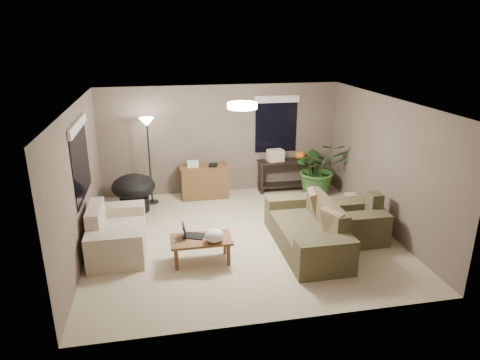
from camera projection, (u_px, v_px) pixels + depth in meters
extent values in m
plane|color=#BFB08E|center=(242.00, 237.00, 7.96)|extent=(5.50, 5.50, 0.00)
plane|color=white|center=(242.00, 102.00, 7.14)|extent=(5.50, 5.50, 0.00)
plane|color=#6C5D50|center=(221.00, 140.00, 9.87)|extent=(5.50, 0.00, 5.50)
plane|color=#6C5D50|center=(282.00, 236.00, 5.23)|extent=(5.50, 0.00, 5.50)
plane|color=#6C5D50|center=(79.00, 183.00, 7.06)|extent=(0.00, 5.00, 5.00)
plane|color=#6C5D50|center=(385.00, 164.00, 8.04)|extent=(0.00, 5.00, 5.00)
cube|color=#453F29|center=(305.00, 236.00, 7.52)|extent=(0.95, 1.48, 0.42)
cube|color=brown|center=(327.00, 212.00, 7.45)|extent=(0.22, 1.48, 0.43)
cube|color=#46402A|center=(325.00, 257.00, 6.64)|extent=(0.95, 0.36, 0.60)
cube|color=brown|center=(290.00, 211.00, 8.34)|extent=(0.95, 0.36, 0.60)
cube|color=#8C7251|center=(333.00, 223.00, 7.01)|extent=(0.39, 0.50, 0.47)
cube|color=#8C7251|center=(314.00, 202.00, 7.85)|extent=(0.33, 0.49, 0.47)
cube|color=beige|center=(119.00, 239.00, 7.42)|extent=(0.90, 0.88, 0.42)
cube|color=beige|center=(95.00, 218.00, 7.22)|extent=(0.22, 0.88, 0.43)
cube|color=beige|center=(115.00, 251.00, 6.82)|extent=(0.90, 0.36, 0.60)
cube|color=beige|center=(121.00, 219.00, 7.97)|extent=(0.90, 0.36, 0.60)
cube|color=brown|center=(354.00, 227.00, 7.86)|extent=(0.95, 0.28, 0.42)
cube|color=#4C462D|center=(374.00, 204.00, 7.79)|extent=(0.22, 0.28, 0.43)
cube|color=#49442C|center=(362.00, 230.00, 7.54)|extent=(0.95, 0.36, 0.60)
cube|color=brown|center=(347.00, 216.00, 8.13)|extent=(0.95, 0.36, 0.60)
cube|color=brown|center=(201.00, 240.00, 6.98)|extent=(1.00, 0.55, 0.04)
cylinder|color=brown|center=(177.00, 260.00, 6.79)|extent=(0.06, 0.06, 0.38)
cylinder|color=brown|center=(229.00, 255.00, 6.94)|extent=(0.06, 0.06, 0.38)
cylinder|color=brown|center=(175.00, 248.00, 7.16)|extent=(0.06, 0.06, 0.38)
cylinder|color=brown|center=(225.00, 243.00, 7.31)|extent=(0.06, 0.06, 0.38)
cube|color=black|center=(194.00, 236.00, 7.05)|extent=(0.39, 0.34, 0.02)
cube|color=black|center=(184.00, 230.00, 6.98)|extent=(0.08, 0.23, 0.22)
ellipsoid|color=white|center=(214.00, 236.00, 6.84)|extent=(0.32, 0.29, 0.21)
cube|color=brown|center=(204.00, 182.00, 9.76)|extent=(1.05, 0.45, 0.71)
cube|color=brown|center=(204.00, 167.00, 9.64)|extent=(1.10, 0.50, 0.04)
cube|color=silver|center=(193.00, 164.00, 9.56)|extent=(0.26, 0.21, 0.12)
cube|color=black|center=(213.00, 165.00, 9.61)|extent=(0.22, 0.25, 0.04)
cube|color=black|center=(286.00, 161.00, 10.05)|extent=(1.30, 0.40, 0.04)
cube|color=black|center=(260.00, 178.00, 10.06)|extent=(0.05, 0.38, 0.71)
cube|color=black|center=(309.00, 175.00, 10.28)|extent=(0.05, 0.38, 0.71)
cube|color=black|center=(285.00, 184.00, 10.24)|extent=(1.25, 0.36, 0.03)
ellipsoid|color=orange|center=(300.00, 155.00, 10.07)|extent=(0.30, 0.30, 0.20)
cube|color=beige|center=(275.00, 155.00, 9.95)|extent=(0.39, 0.32, 0.27)
cylinder|color=black|center=(135.00, 204.00, 9.06)|extent=(0.60, 0.60, 0.30)
ellipsoid|color=black|center=(133.00, 186.00, 8.93)|extent=(1.14, 1.14, 0.50)
cylinder|color=black|center=(152.00, 202.00, 9.55)|extent=(0.28, 0.28, 0.02)
cylinder|color=black|center=(150.00, 164.00, 9.26)|extent=(0.04, 0.04, 1.78)
cone|color=white|center=(147.00, 122.00, 8.95)|extent=(0.32, 0.32, 0.18)
cylinder|color=white|center=(242.00, 106.00, 7.16)|extent=(0.50, 0.50, 0.10)
imported|color=#2D5923|center=(318.00, 174.00, 9.86)|extent=(1.17, 1.30, 1.01)
cube|color=tan|center=(349.00, 216.00, 8.81)|extent=(0.32, 0.32, 0.03)
cylinder|color=tan|center=(350.00, 205.00, 8.74)|extent=(0.12, 0.12, 0.44)
cube|color=tan|center=(351.00, 195.00, 8.66)|extent=(0.22, 0.22, 0.03)
cube|color=black|center=(81.00, 160.00, 7.24)|extent=(0.01, 1.50, 1.30)
cube|color=white|center=(78.00, 125.00, 7.05)|extent=(0.05, 1.56, 0.16)
cube|color=black|center=(276.00, 125.00, 9.99)|extent=(1.00, 0.01, 1.30)
cube|color=white|center=(277.00, 99.00, 9.77)|extent=(1.06, 0.05, 0.16)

